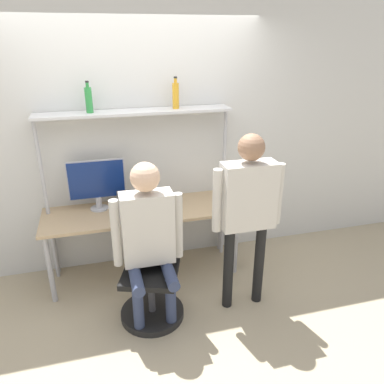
{
  "coord_description": "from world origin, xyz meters",
  "views": [
    {
      "loc": [
        -0.4,
        -3.03,
        2.33
      ],
      "look_at": [
        0.37,
        -0.16,
        1.08
      ],
      "focal_mm": 35.0,
      "sensor_mm": 36.0,
      "label": 1
    }
  ],
  "objects_px": {
    "office_chair": "(152,286)",
    "bottle_amber": "(176,95)",
    "laptop": "(137,209)",
    "person_seated": "(148,232)",
    "person_standing": "(248,202)",
    "bottle_green": "(89,99)",
    "cell_phone": "(164,212)",
    "monitor": "(97,182)"
  },
  "relations": [
    {
      "from": "bottle_green",
      "to": "bottle_amber",
      "type": "distance_m",
      "value": 0.79
    },
    {
      "from": "cell_phone",
      "to": "office_chair",
      "type": "height_order",
      "value": "office_chair"
    },
    {
      "from": "person_standing",
      "to": "person_seated",
      "type": "bearing_deg",
      "value": 177.63
    },
    {
      "from": "person_seated",
      "to": "bottle_amber",
      "type": "distance_m",
      "value": 1.35
    },
    {
      "from": "office_chair",
      "to": "bottle_green",
      "type": "bearing_deg",
      "value": 114.8
    },
    {
      "from": "cell_phone",
      "to": "bottle_amber",
      "type": "relative_size",
      "value": 0.51
    },
    {
      "from": "monitor",
      "to": "person_seated",
      "type": "bearing_deg",
      "value": -66.26
    },
    {
      "from": "person_seated",
      "to": "person_standing",
      "type": "height_order",
      "value": "person_standing"
    },
    {
      "from": "office_chair",
      "to": "person_seated",
      "type": "xyz_separation_m",
      "value": [
        -0.01,
        -0.04,
        0.57
      ]
    },
    {
      "from": "monitor",
      "to": "bottle_amber",
      "type": "relative_size",
      "value": 1.86
    },
    {
      "from": "cell_phone",
      "to": "person_standing",
      "type": "height_order",
      "value": "person_standing"
    },
    {
      "from": "monitor",
      "to": "person_standing",
      "type": "xyz_separation_m",
      "value": [
        1.21,
        -0.87,
        0.02
      ]
    },
    {
      "from": "monitor",
      "to": "bottle_amber",
      "type": "distance_m",
      "value": 1.13
    },
    {
      "from": "laptop",
      "to": "office_chair",
      "type": "bearing_deg",
      "value": -86.19
    },
    {
      "from": "bottle_green",
      "to": "bottle_amber",
      "type": "xyz_separation_m",
      "value": [
        0.79,
        -0.0,
        0.01
      ]
    },
    {
      "from": "monitor",
      "to": "bottle_green",
      "type": "xyz_separation_m",
      "value": [
        0.01,
        0.02,
        0.78
      ]
    },
    {
      "from": "laptop",
      "to": "person_seated",
      "type": "relative_size",
      "value": 0.24
    },
    {
      "from": "office_chair",
      "to": "person_seated",
      "type": "relative_size",
      "value": 0.65
    },
    {
      "from": "monitor",
      "to": "laptop",
      "type": "height_order",
      "value": "monitor"
    },
    {
      "from": "laptop",
      "to": "office_chair",
      "type": "height_order",
      "value": "laptop"
    },
    {
      "from": "laptop",
      "to": "person_standing",
      "type": "height_order",
      "value": "person_standing"
    },
    {
      "from": "office_chair",
      "to": "bottle_amber",
      "type": "height_order",
      "value": "bottle_amber"
    },
    {
      "from": "office_chair",
      "to": "bottle_green",
      "type": "xyz_separation_m",
      "value": [
        -0.37,
        0.81,
        1.51
      ]
    },
    {
      "from": "laptop",
      "to": "office_chair",
      "type": "relative_size",
      "value": 0.37
    },
    {
      "from": "laptop",
      "to": "person_seated",
      "type": "height_order",
      "value": "person_seated"
    },
    {
      "from": "person_standing",
      "to": "laptop",
      "type": "bearing_deg",
      "value": 144.15
    },
    {
      "from": "person_seated",
      "to": "laptop",
      "type": "bearing_deg",
      "value": 92.23
    },
    {
      "from": "person_seated",
      "to": "monitor",
      "type": "bearing_deg",
      "value": 113.74
    },
    {
      "from": "office_chair",
      "to": "person_standing",
      "type": "height_order",
      "value": "person_standing"
    },
    {
      "from": "laptop",
      "to": "bottle_amber",
      "type": "xyz_separation_m",
      "value": [
        0.46,
        0.26,
        1.01
      ]
    },
    {
      "from": "monitor",
      "to": "person_seated",
      "type": "xyz_separation_m",
      "value": [
        0.37,
        -0.83,
        -0.16
      ]
    },
    {
      "from": "monitor",
      "to": "cell_phone",
      "type": "bearing_deg",
      "value": -22.17
    },
    {
      "from": "person_standing",
      "to": "bottle_amber",
      "type": "bearing_deg",
      "value": 114.71
    },
    {
      "from": "cell_phone",
      "to": "bottle_amber",
      "type": "height_order",
      "value": "bottle_amber"
    },
    {
      "from": "laptop",
      "to": "bottle_green",
      "type": "xyz_separation_m",
      "value": [
        -0.34,
        0.26,
        1.0
      ]
    },
    {
      "from": "monitor",
      "to": "bottle_amber",
      "type": "xyz_separation_m",
      "value": [
        0.8,
        0.02,
        0.79
      ]
    },
    {
      "from": "laptop",
      "to": "person_seated",
      "type": "xyz_separation_m",
      "value": [
        0.02,
        -0.59,
        0.06
      ]
    },
    {
      "from": "monitor",
      "to": "office_chair",
      "type": "bearing_deg",
      "value": -64.36
    },
    {
      "from": "office_chair",
      "to": "person_seated",
      "type": "bearing_deg",
      "value": -108.26
    },
    {
      "from": "person_seated",
      "to": "person_standing",
      "type": "bearing_deg",
      "value": -2.37
    },
    {
      "from": "monitor",
      "to": "bottle_amber",
      "type": "height_order",
      "value": "bottle_amber"
    },
    {
      "from": "cell_phone",
      "to": "person_standing",
      "type": "relative_size",
      "value": 0.09
    }
  ]
}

